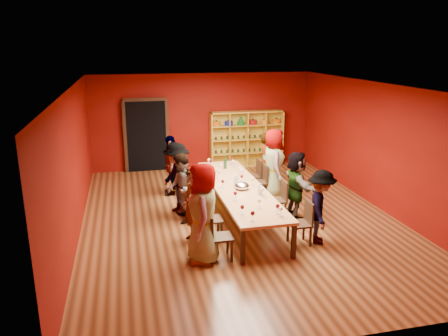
{
  "coord_description": "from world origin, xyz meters",
  "views": [
    {
      "loc": [
        -2.43,
        -9.09,
        3.88
      ],
      "look_at": [
        -0.29,
        0.22,
        1.15
      ],
      "focal_mm": 35.0,
      "sensor_mm": 36.0,
      "label": 1
    }
  ],
  "objects_px": {
    "chair_person_left_2": "(199,199)",
    "chair_person_left_4": "(186,175)",
    "person_right_3": "(273,164)",
    "wine_bottle": "(225,164)",
    "tasting_table": "(239,189)",
    "person_left_1": "(192,206)",
    "person_right_0": "(321,207)",
    "shelving_unit": "(246,136)",
    "spittoon_bowl": "(242,186)",
    "chair_person_right_4": "(255,174)",
    "chair_person_left_1": "(208,217)",
    "person_right_4": "(266,162)",
    "person_right_2": "(296,184)",
    "person_left_0": "(203,213)",
    "chair_person_left_3": "(195,191)",
    "chair_person_right_2": "(279,197)",
    "person_left_4": "(171,165)",
    "chair_person_left_0": "(216,234)",
    "chair_person_right_0": "(303,221)",
    "person_left_3": "(177,178)",
    "person_left_2": "(181,188)",
    "chair_person_right_3": "(261,180)"
  },
  "relations": [
    {
      "from": "person_right_3",
      "to": "person_right_4",
      "type": "xyz_separation_m",
      "value": [
        -0.01,
        0.57,
        -0.1
      ]
    },
    {
      "from": "person_right_2",
      "to": "chair_person_right_3",
      "type": "xyz_separation_m",
      "value": [
        -0.39,
        1.37,
        -0.28
      ]
    },
    {
      "from": "person_left_3",
      "to": "person_right_2",
      "type": "bearing_deg",
      "value": 51.05
    },
    {
      "from": "chair_person_right_4",
      "to": "wine_bottle",
      "type": "bearing_deg",
      "value": -167.73
    },
    {
      "from": "chair_person_left_1",
      "to": "person_left_1",
      "type": "xyz_separation_m",
      "value": [
        -0.32,
        0.0,
        0.26
      ]
    },
    {
      "from": "chair_person_right_0",
      "to": "person_right_2",
      "type": "height_order",
      "value": "person_right_2"
    },
    {
      "from": "chair_person_right_4",
      "to": "shelving_unit",
      "type": "bearing_deg",
      "value": 79.41
    },
    {
      "from": "person_left_3",
      "to": "person_left_2",
      "type": "bearing_deg",
      "value": -18.57
    },
    {
      "from": "chair_person_left_0",
      "to": "person_left_3",
      "type": "distance_m",
      "value": 2.57
    },
    {
      "from": "person_left_1",
      "to": "person_right_0",
      "type": "height_order",
      "value": "person_right_0"
    },
    {
      "from": "tasting_table",
      "to": "person_right_2",
      "type": "relative_size",
      "value": 2.89
    },
    {
      "from": "chair_person_left_0",
      "to": "person_left_4",
      "type": "bearing_deg",
      "value": 95.96
    },
    {
      "from": "tasting_table",
      "to": "wine_bottle",
      "type": "relative_size",
      "value": 13.55
    },
    {
      "from": "person_right_2",
      "to": "chair_person_right_2",
      "type": "bearing_deg",
      "value": 89.33
    },
    {
      "from": "chair_person_left_4",
      "to": "wine_bottle",
      "type": "distance_m",
      "value": 1.13
    },
    {
      "from": "person_right_3",
      "to": "spittoon_bowl",
      "type": "distance_m",
      "value": 1.8
    },
    {
      "from": "chair_person_left_4",
      "to": "person_right_0",
      "type": "bearing_deg",
      "value": -58.92
    },
    {
      "from": "shelving_unit",
      "to": "chair_person_left_3",
      "type": "xyz_separation_m",
      "value": [
        -2.31,
        -3.66,
        -0.49
      ]
    },
    {
      "from": "person_left_2",
      "to": "chair_person_left_4",
      "type": "bearing_deg",
      "value": 169.84
    },
    {
      "from": "shelving_unit",
      "to": "person_right_4",
      "type": "relative_size",
      "value": 1.48
    },
    {
      "from": "person_left_2",
      "to": "tasting_table",
      "type": "bearing_deg",
      "value": 87.77
    },
    {
      "from": "chair_person_right_4",
      "to": "tasting_table",
      "type": "bearing_deg",
      "value": -117.93
    },
    {
      "from": "person_left_2",
      "to": "chair_person_left_3",
      "type": "bearing_deg",
      "value": 147.25
    },
    {
      "from": "chair_person_left_3",
      "to": "person_right_4",
      "type": "distance_m",
      "value": 2.4
    },
    {
      "from": "shelving_unit",
      "to": "person_right_3",
      "type": "height_order",
      "value": "person_right_3"
    },
    {
      "from": "person_left_0",
      "to": "chair_person_left_3",
      "type": "height_order",
      "value": "person_left_0"
    },
    {
      "from": "person_left_4",
      "to": "person_right_0",
      "type": "relative_size",
      "value": 1.06
    },
    {
      "from": "chair_person_left_4",
      "to": "chair_person_right_4",
      "type": "distance_m",
      "value": 1.84
    },
    {
      "from": "person_right_0",
      "to": "wine_bottle",
      "type": "bearing_deg",
      "value": 44.23
    },
    {
      "from": "chair_person_left_0",
      "to": "person_left_2",
      "type": "distance_m",
      "value": 2.0
    },
    {
      "from": "person_left_3",
      "to": "person_left_4",
      "type": "height_order",
      "value": "person_left_3"
    },
    {
      "from": "tasting_table",
      "to": "chair_person_right_2",
      "type": "bearing_deg",
      "value": -13.74
    },
    {
      "from": "chair_person_right_2",
      "to": "chair_person_left_2",
      "type": "bearing_deg",
      "value": 170.51
    },
    {
      "from": "chair_person_right_4",
      "to": "wine_bottle",
      "type": "xyz_separation_m",
      "value": [
        -0.87,
        -0.19,
        0.38
      ]
    },
    {
      "from": "tasting_table",
      "to": "spittoon_bowl",
      "type": "distance_m",
      "value": 0.23
    },
    {
      "from": "tasting_table",
      "to": "person_right_4",
      "type": "bearing_deg",
      "value": 54.62
    },
    {
      "from": "person_right_3",
      "to": "person_left_4",
      "type": "bearing_deg",
      "value": 78.44
    },
    {
      "from": "chair_person_left_2",
      "to": "chair_person_left_4",
      "type": "distance_m",
      "value": 1.92
    },
    {
      "from": "chair_person_left_0",
      "to": "chair_person_left_1",
      "type": "distance_m",
      "value": 0.86
    },
    {
      "from": "person_left_1",
      "to": "person_left_3",
      "type": "distance_m",
      "value": 1.66
    },
    {
      "from": "person_right_3",
      "to": "wine_bottle",
      "type": "relative_size",
      "value": 5.46
    },
    {
      "from": "person_right_2",
      "to": "wine_bottle",
      "type": "height_order",
      "value": "person_right_2"
    },
    {
      "from": "chair_person_left_2",
      "to": "chair_person_left_4",
      "type": "height_order",
      "value": "same"
    },
    {
      "from": "person_left_4",
      "to": "wine_bottle",
      "type": "xyz_separation_m",
      "value": [
        1.36,
        -0.47,
        0.08
      ]
    },
    {
      "from": "person_right_4",
      "to": "spittoon_bowl",
      "type": "bearing_deg",
      "value": 147.47
    },
    {
      "from": "person_right_3",
      "to": "spittoon_bowl",
      "type": "height_order",
      "value": "person_right_3"
    },
    {
      "from": "chair_person_left_2",
      "to": "person_right_2",
      "type": "relative_size",
      "value": 0.57
    },
    {
      "from": "person_left_2",
      "to": "chair_person_left_4",
      "type": "xyz_separation_m",
      "value": [
        0.39,
        1.92,
        -0.29
      ]
    },
    {
      "from": "shelving_unit",
      "to": "chair_person_left_4",
      "type": "xyz_separation_m",
      "value": [
        -2.31,
        -2.32,
        -0.49
      ]
    },
    {
      "from": "chair_person_left_2",
      "to": "chair_person_right_4",
      "type": "relative_size",
      "value": 1.0
    }
  ]
}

